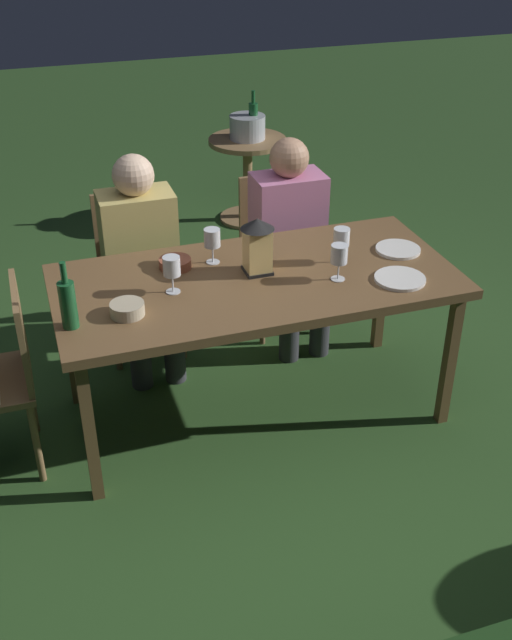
# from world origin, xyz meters

# --- Properties ---
(ground_plane) EXTENTS (16.00, 16.00, 0.00)m
(ground_plane) POSITION_xyz_m (0.00, 0.00, 0.00)
(ground_plane) COLOR #2D5123
(dining_table) EXTENTS (1.82, 0.86, 0.76)m
(dining_table) POSITION_xyz_m (0.00, 0.00, 0.70)
(dining_table) COLOR brown
(dining_table) RESTS_ON ground
(chair_side_left_a) EXTENTS (0.42, 0.40, 0.87)m
(chair_side_left_a) POSITION_xyz_m (-0.41, -0.82, 0.49)
(chair_side_left_a) COLOR brown
(chair_side_left_a) RESTS_ON ground
(person_in_pink) EXTENTS (0.38, 0.47, 1.15)m
(person_in_pink) POSITION_xyz_m (-0.41, -0.63, 0.64)
(person_in_pink) COLOR #C675A3
(person_in_pink) RESTS_ON ground
(chair_side_left_b) EXTENTS (0.42, 0.40, 0.87)m
(chair_side_left_b) POSITION_xyz_m (0.41, -0.82, 0.49)
(chair_side_left_b) COLOR brown
(chair_side_left_b) RESTS_ON ground
(person_in_mustard) EXTENTS (0.38, 0.47, 1.15)m
(person_in_mustard) POSITION_xyz_m (0.41, -0.63, 0.64)
(person_in_mustard) COLOR tan
(person_in_mustard) RESTS_ON ground
(chair_head_far) EXTENTS (0.40, 0.42, 0.87)m
(chair_head_far) POSITION_xyz_m (1.16, 0.00, 0.49)
(chair_head_far) COLOR brown
(chair_head_far) RESTS_ON ground
(lantern_centerpiece) EXTENTS (0.15, 0.15, 0.27)m
(lantern_centerpiece) POSITION_xyz_m (-0.02, -0.05, 0.90)
(lantern_centerpiece) COLOR black
(lantern_centerpiece) RESTS_ON dining_table
(green_bottle_on_table) EXTENTS (0.07, 0.07, 0.29)m
(green_bottle_on_table) POSITION_xyz_m (0.84, 0.17, 0.86)
(green_bottle_on_table) COLOR #195128
(green_bottle_on_table) RESTS_ON dining_table
(wine_glass_a) EXTENTS (0.08, 0.08, 0.17)m
(wine_glass_a) POSITION_xyz_m (0.15, -0.20, 0.87)
(wine_glass_a) COLOR silver
(wine_glass_a) RESTS_ON dining_table
(wine_glass_b) EXTENTS (0.08, 0.08, 0.17)m
(wine_glass_b) POSITION_xyz_m (-0.42, -0.02, 0.87)
(wine_glass_b) COLOR silver
(wine_glass_b) RESTS_ON dining_table
(wine_glass_c) EXTENTS (0.08, 0.08, 0.17)m
(wine_glass_c) POSITION_xyz_m (0.39, 0.02, 0.87)
(wine_glass_c) COLOR silver
(wine_glass_c) RESTS_ON dining_table
(wine_glass_d) EXTENTS (0.08, 0.08, 0.17)m
(wine_glass_d) POSITION_xyz_m (-0.34, 0.13, 0.87)
(wine_glass_d) COLOR silver
(wine_glass_d) RESTS_ON dining_table
(plate_a) EXTENTS (0.22, 0.22, 0.01)m
(plate_a) POSITION_xyz_m (-0.74, -0.04, 0.76)
(plate_a) COLOR white
(plate_a) RESTS_ON dining_table
(plate_b) EXTENTS (0.23, 0.23, 0.01)m
(plate_b) POSITION_xyz_m (-0.60, 0.23, 0.76)
(plate_b) COLOR white
(plate_b) RESTS_ON dining_table
(bowl_olives) EXTENTS (0.15, 0.15, 0.04)m
(bowl_olives) POSITION_xyz_m (0.33, -0.21, 0.78)
(bowl_olives) COLOR #9E5138
(bowl_olives) RESTS_ON dining_table
(bowl_bread) EXTENTS (0.14, 0.14, 0.05)m
(bowl_bread) POSITION_xyz_m (0.61, 0.15, 0.78)
(bowl_bread) COLOR #BCAD8E
(bowl_bread) RESTS_ON dining_table
(side_table) EXTENTS (0.57, 0.57, 0.63)m
(side_table) POSITION_xyz_m (-0.69, -2.30, 0.42)
(side_table) COLOR #937047
(side_table) RESTS_ON ground
(ice_bucket) EXTENTS (0.26, 0.26, 0.34)m
(ice_bucket) POSITION_xyz_m (-0.69, -2.30, 0.73)
(ice_bucket) COLOR #B2B7BF
(ice_bucket) RESTS_ON side_table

